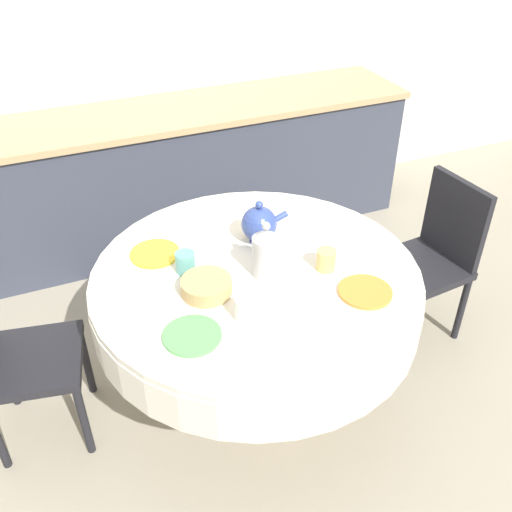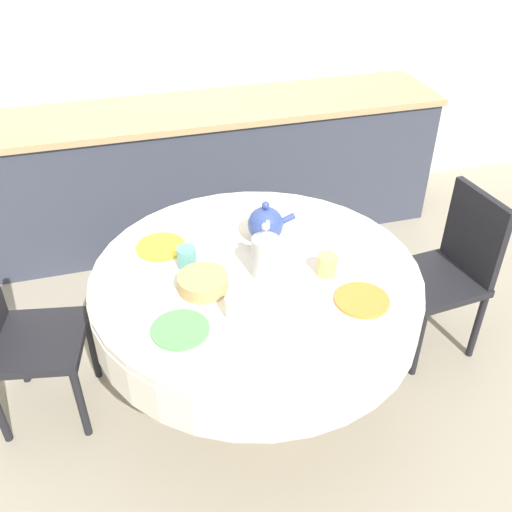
% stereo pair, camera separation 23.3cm
% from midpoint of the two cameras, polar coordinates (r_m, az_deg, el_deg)
% --- Properties ---
extents(ground_plane, '(12.00, 12.00, 0.00)m').
position_cam_midpoint_polar(ground_plane, '(2.88, -2.38, -13.43)').
color(ground_plane, '#9E937F').
extents(wall_back, '(7.00, 0.05, 2.60)m').
position_cam_midpoint_polar(wall_back, '(3.82, -13.81, 21.37)').
color(wall_back, silver).
rests_on(wall_back, ground_plane).
extents(kitchen_counter, '(3.24, 0.64, 0.88)m').
position_cam_midpoint_polar(kitchen_counter, '(3.80, -10.99, 7.76)').
color(kitchen_counter, '#383D4C').
rests_on(kitchen_counter, ground_plane).
extents(dining_table, '(1.39, 1.39, 0.73)m').
position_cam_midpoint_polar(dining_table, '(2.45, -2.72, -3.94)').
color(dining_table, tan).
rests_on(dining_table, ground_plane).
extents(chair_left, '(0.44, 0.44, 0.87)m').
position_cam_midpoint_polar(chair_left, '(3.02, 15.22, 0.22)').
color(chair_left, black).
rests_on(chair_left, ground_plane).
extents(chair_right, '(0.47, 0.47, 0.87)m').
position_cam_midpoint_polar(chair_right, '(2.62, -25.76, -8.77)').
color(chair_right, black).
rests_on(chair_right, ground_plane).
extents(plate_near_left, '(0.21, 0.21, 0.01)m').
position_cam_midpoint_polar(plate_near_left, '(2.10, -9.62, -7.97)').
color(plate_near_left, '#5BA85B').
rests_on(plate_near_left, dining_table).
extents(cup_near_left, '(0.08, 0.08, 0.09)m').
position_cam_midpoint_polar(cup_near_left, '(2.12, -4.22, -5.40)').
color(cup_near_left, white).
rests_on(cup_near_left, dining_table).
extents(plate_near_right, '(0.21, 0.21, 0.01)m').
position_cam_midpoint_polar(plate_near_right, '(2.28, 8.01, -3.66)').
color(plate_near_right, orange).
rests_on(plate_near_right, dining_table).
extents(cup_near_right, '(0.08, 0.08, 0.09)m').
position_cam_midpoint_polar(cup_near_right, '(2.37, 4.24, -0.48)').
color(cup_near_right, '#DBB766').
rests_on(cup_near_right, dining_table).
extents(plate_far_left, '(0.21, 0.21, 0.01)m').
position_cam_midpoint_polar(plate_far_left, '(2.53, -12.69, 0.15)').
color(plate_far_left, yellow).
rests_on(plate_far_left, dining_table).
extents(cup_far_left, '(0.08, 0.08, 0.09)m').
position_cam_midpoint_polar(cup_far_left, '(2.38, -9.87, -0.74)').
color(cup_far_left, '#5BA39E').
rests_on(cup_far_left, dining_table).
extents(plate_far_right, '(0.21, 0.21, 0.01)m').
position_cam_midpoint_polar(plate_far_right, '(2.73, -0.03, 4.01)').
color(plate_far_right, white).
rests_on(plate_far_right, dining_table).
extents(cup_far_right, '(0.08, 0.08, 0.09)m').
position_cam_midpoint_polar(cup_far_right, '(2.59, -2.63, 3.02)').
color(cup_far_right, '#DBB766').
rests_on(cup_far_right, dining_table).
extents(coffee_carafe, '(0.11, 0.11, 0.25)m').
position_cam_midpoint_polar(coffee_carafe, '(2.30, -1.90, 0.26)').
color(coffee_carafe, '#B2B2B7').
rests_on(coffee_carafe, dining_table).
extents(teapot, '(0.22, 0.16, 0.21)m').
position_cam_midpoint_polar(teapot, '(2.51, -2.31, 3.14)').
color(teapot, '#33478E').
rests_on(teapot, dining_table).
extents(bread_basket, '(0.20, 0.20, 0.06)m').
position_cam_midpoint_polar(bread_basket, '(2.26, -7.93, -3.14)').
color(bread_basket, tan).
rests_on(bread_basket, dining_table).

